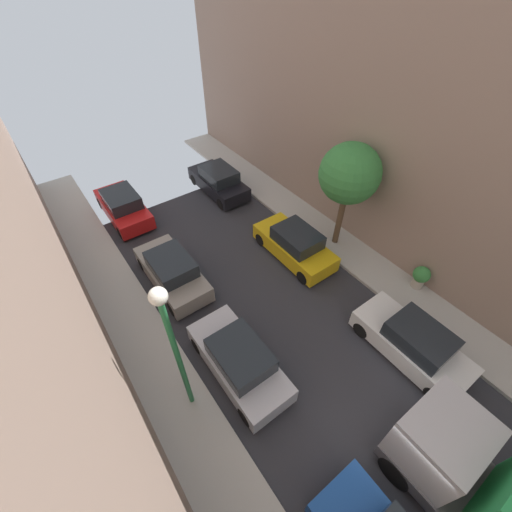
{
  "coord_description": "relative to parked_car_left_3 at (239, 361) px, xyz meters",
  "views": [
    {
      "loc": [
        -5.57,
        0.01,
        11.33
      ],
      "look_at": [
        0.92,
        8.88,
        0.5
      ],
      "focal_mm": 23.51,
      "sensor_mm": 36.0,
      "label": 1
    }
  ],
  "objects": [
    {
      "name": "street_tree_1",
      "position": [
        7.63,
        2.79,
        3.2
      ],
      "size": [
        2.62,
        2.62,
        5.1
      ],
      "color": "brown",
      "rests_on": "sidewalk_right"
    },
    {
      "name": "parked_car_left_4",
      "position": [
        0.0,
        5.16,
        0.0
      ],
      "size": [
        1.78,
        4.2,
        1.57
      ],
      "color": "gray",
      "rests_on": "ground"
    },
    {
      "name": "parked_car_right_3",
      "position": [
        5.4,
        3.32,
        0.0
      ],
      "size": [
        1.78,
        4.2,
        1.57
      ],
      "color": "gold",
      "rests_on": "ground"
    },
    {
      "name": "lamp_post",
      "position": [
        -1.9,
        0.02,
        3.16
      ],
      "size": [
        0.44,
        0.44,
        5.69
      ],
      "color": "#26723F",
      "rests_on": "sidewalk_left"
    },
    {
      "name": "parked_car_right_2",
      "position": [
        5.4,
        -3.11,
        0.0
      ],
      "size": [
        1.78,
        4.2,
        1.57
      ],
      "color": "white",
      "rests_on": "ground"
    },
    {
      "name": "sidewalk_right",
      "position": [
        7.7,
        -4.92,
        -0.64
      ],
      "size": [
        2.0,
        44.0,
        0.15
      ],
      "primitive_type": "cube",
      "color": "#B7B2A8",
      "rests_on": "ground"
    },
    {
      "name": "parked_car_left_3",
      "position": [
        0.0,
        0.0,
        0.0
      ],
      "size": [
        1.78,
        4.2,
        1.57
      ],
      "color": "silver",
      "rests_on": "ground"
    },
    {
      "name": "ground",
      "position": [
        2.7,
        -4.92,
        -0.72
      ],
      "size": [
        32.0,
        32.0,
        0.0
      ],
      "primitive_type": "plane",
      "color": "#2D2D33"
    },
    {
      "name": "parked_car_left_5",
      "position": [
        0.0,
        11.0,
        0.0
      ],
      "size": [
        1.78,
        4.2,
        1.57
      ],
      "color": "red",
      "rests_on": "ground"
    },
    {
      "name": "potted_plant_0",
      "position": [
        8.37,
        -1.37,
        0.05
      ],
      "size": [
        0.71,
        0.71,
        1.09
      ],
      "color": "#B2A899",
      "rests_on": "sidewalk_right"
    },
    {
      "name": "parked_car_right_4",
      "position": [
        5.4,
        10.11,
        0.0
      ],
      "size": [
        1.78,
        4.2,
        1.57
      ],
      "color": "black",
      "rests_on": "ground"
    }
  ]
}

